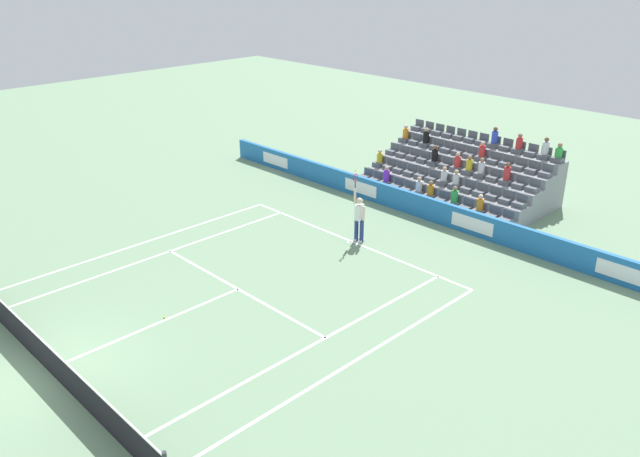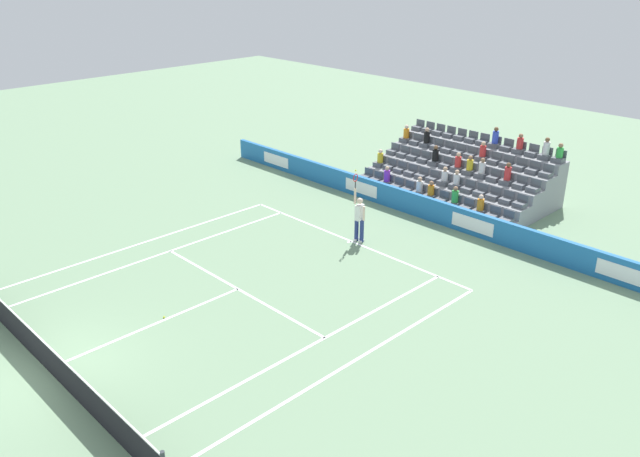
# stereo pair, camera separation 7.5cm
# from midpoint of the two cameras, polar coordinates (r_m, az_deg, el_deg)

# --- Properties ---
(ground_plane) EXTENTS (80.00, 80.00, 0.00)m
(ground_plane) POSITION_cam_midpoint_polar(r_m,az_deg,el_deg) (19.06, -22.93, -11.44)
(ground_plane) COLOR gray
(line_baseline) EXTENTS (10.97, 0.10, 0.01)m
(line_baseline) POSITION_cam_midpoint_polar(r_m,az_deg,el_deg) (24.85, 2.85, -1.12)
(line_baseline) COLOR white
(line_baseline) RESTS_ON ground
(line_service) EXTENTS (8.23, 0.10, 0.01)m
(line_service) POSITION_cam_midpoint_polar(r_m,az_deg,el_deg) (21.56, -7.21, -5.34)
(line_service) COLOR white
(line_service) RESTS_ON ground
(line_centre_service) EXTENTS (0.10, 6.40, 0.01)m
(line_centre_service) POSITION_cam_midpoint_polar(r_m,az_deg,el_deg) (20.09, -14.52, -8.27)
(line_centre_service) COLOR white
(line_centre_service) RESTS_ON ground
(line_singles_sideline_left) EXTENTS (0.10, 11.89, 0.01)m
(line_singles_sideline_left) POSITION_cam_midpoint_polar(r_m,az_deg,el_deg) (24.45, -13.96, -2.26)
(line_singles_sideline_left) COLOR white
(line_singles_sideline_left) RESTS_ON ground
(line_singles_sideline_right) EXTENTS (0.10, 11.89, 0.01)m
(line_singles_sideline_right) POSITION_cam_midpoint_polar(r_m,az_deg,el_deg) (18.60, -0.47, -10.22)
(line_singles_sideline_right) COLOR white
(line_singles_sideline_right) RESTS_ON ground
(line_doubles_sideline_left) EXTENTS (0.10, 11.89, 0.01)m
(line_doubles_sideline_left) POSITION_cam_midpoint_polar(r_m,az_deg,el_deg) (25.56, -15.55, -1.29)
(line_doubles_sideline_left) COLOR white
(line_doubles_sideline_left) RESTS_ON ground
(line_doubles_sideline_right) EXTENTS (0.10, 11.89, 0.01)m
(line_doubles_sideline_right) POSITION_cam_midpoint_polar(r_m,az_deg,el_deg) (17.81, 2.66, -11.95)
(line_doubles_sideline_right) COLOR white
(line_doubles_sideline_right) RESTS_ON ground
(line_centre_mark) EXTENTS (0.10, 0.20, 0.01)m
(line_centre_mark) POSITION_cam_midpoint_polar(r_m,az_deg,el_deg) (24.79, 2.69, -1.19)
(line_centre_mark) COLOR white
(line_centre_mark) RESTS_ON ground
(sponsor_barrier) EXTENTS (23.56, 0.22, 0.97)m
(sponsor_barrier) POSITION_cam_midpoint_polar(r_m,az_deg,el_deg) (27.44, 8.44, 2.16)
(sponsor_barrier) COLOR #1E66AD
(sponsor_barrier) RESTS_ON ground
(tennis_net) EXTENTS (11.97, 0.10, 1.07)m
(tennis_net) POSITION_cam_midpoint_polar(r_m,az_deg,el_deg) (18.79, -23.17, -10.20)
(tennis_net) COLOR #33383D
(tennis_net) RESTS_ON ground
(tennis_player) EXTENTS (0.53, 0.39, 2.85)m
(tennis_player) POSITION_cam_midpoint_polar(r_m,az_deg,el_deg) (24.49, 3.59, 1.00)
(tennis_player) COLOR navy
(tennis_player) RESTS_ON ground
(stadium_stand) EXTENTS (8.06, 4.75, 3.05)m
(stadium_stand) POSITION_cam_midpoint_polar(r_m,az_deg,el_deg) (30.09, 12.67, 4.44)
(stadium_stand) COLOR gray
(stadium_stand) RESTS_ON ground
(loose_tennis_ball) EXTENTS (0.07, 0.07, 0.07)m
(loose_tennis_ball) POSITION_cam_midpoint_polar(r_m,az_deg,el_deg) (20.34, -13.57, -7.65)
(loose_tennis_ball) COLOR #D1E533
(loose_tennis_ball) RESTS_ON ground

